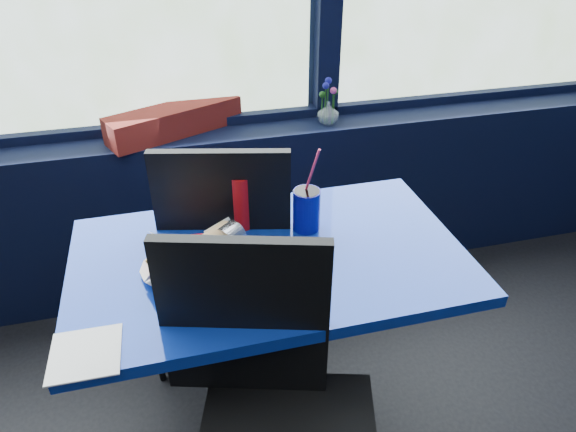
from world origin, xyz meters
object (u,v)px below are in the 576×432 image
at_px(chair_near_front, 270,401).
at_px(soda_cup, 307,209).
at_px(planter_box, 175,120).
at_px(ketchup_bottle, 241,198).
at_px(near_table, 271,299).
at_px(flower_vase, 328,110).
at_px(food_basket, 197,257).
at_px(chair_near_back, 214,245).

relative_size(chair_near_front, soda_cup, 3.40).
xyz_separation_m(planter_box, ketchup_bottle, (0.16, -0.71, -0.00)).
relative_size(near_table, chair_near_front, 1.18).
bearing_deg(soda_cup, chair_near_front, -115.21).
bearing_deg(planter_box, flower_vase, -29.36).
bearing_deg(near_table, chair_near_front, -102.87).
xyz_separation_m(near_table, food_basket, (-0.22, -0.01, 0.22)).
bearing_deg(near_table, food_basket, -178.21).
xyz_separation_m(near_table, flower_vase, (0.46, 0.83, 0.29)).
distance_m(ketchup_bottle, soda_cup, 0.21).
bearing_deg(planter_box, chair_near_front, -108.62).
relative_size(chair_near_front, ketchup_bottle, 4.13).
height_order(chair_near_front, soda_cup, soda_cup).
distance_m(chair_near_back, flower_vase, 0.84).
height_order(flower_vase, soda_cup, soda_cup).
bearing_deg(food_basket, chair_near_back, 60.95).
distance_m(chair_near_back, food_basket, 0.38).
bearing_deg(soda_cup, ketchup_bottle, 162.52).
height_order(chair_near_front, chair_near_back, chair_near_back).
xyz_separation_m(near_table, planter_box, (-0.22, 0.89, 0.29)).
bearing_deg(flower_vase, chair_near_front, -114.01).
xyz_separation_m(near_table, chair_near_back, (-0.14, 0.31, 0.02)).
height_order(chair_near_front, ketchup_bottle, chair_near_front).
distance_m(near_table, planter_box, 0.96).
distance_m(near_table, food_basket, 0.31).
distance_m(near_table, flower_vase, 0.99).
bearing_deg(flower_vase, chair_near_back, -139.33).
bearing_deg(flower_vase, near_table, -118.82).
relative_size(ketchup_bottle, soda_cup, 0.82).
height_order(near_table, soda_cup, soda_cup).
bearing_deg(chair_near_back, ketchup_bottle, 137.50).
height_order(chair_near_front, food_basket, chair_near_front).
relative_size(food_basket, ketchup_bottle, 1.35).
xyz_separation_m(food_basket, soda_cup, (0.37, 0.12, 0.04)).
bearing_deg(planter_box, near_table, -100.50).
bearing_deg(chair_near_front, ketchup_bottle, 102.44).
relative_size(near_table, soda_cup, 4.01).
bearing_deg(soda_cup, food_basket, -162.13).
relative_size(chair_near_back, planter_box, 1.75).
xyz_separation_m(chair_near_front, soda_cup, (0.24, 0.51, 0.24)).
height_order(planter_box, food_basket, planter_box).
bearing_deg(food_basket, chair_near_front, -87.94).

